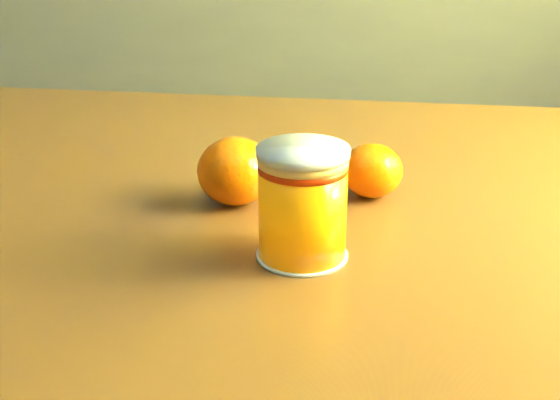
{
  "coord_description": "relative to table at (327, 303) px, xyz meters",
  "views": [
    {
      "loc": [
        0.71,
        -0.6,
        1.07
      ],
      "look_at": [
        0.73,
        -0.04,
        0.84
      ],
      "focal_mm": 50.0,
      "sensor_mm": 36.0,
      "label": 1
    }
  ],
  "objects": [
    {
      "name": "juice_glass",
      "position": [
        -0.03,
        -0.1,
        0.15
      ],
      "size": [
        0.07,
        0.07,
        0.09
      ],
      "rotation": [
        0.0,
        0.0,
        0.12
      ],
      "color": "orange",
      "rests_on": "table"
    },
    {
      "name": "orange_back",
      "position": [
        0.04,
        0.03,
        0.13
      ],
      "size": [
        0.07,
        0.07,
        0.05
      ],
      "primitive_type": "ellipsoid",
      "rotation": [
        0.0,
        0.0,
        0.2
      ],
      "color": "#F66304",
      "rests_on": "table"
    },
    {
      "name": "table",
      "position": [
        0.0,
        0.0,
        0.0
      ],
      "size": [
        1.17,
        0.91,
        0.79
      ],
      "rotation": [
        0.0,
        0.0,
        -0.17
      ],
      "color": "brown",
      "rests_on": "ground"
    },
    {
      "name": "orange_front",
      "position": [
        -0.09,
        0.01,
        0.13
      ],
      "size": [
        0.08,
        0.08,
        0.06
      ],
      "primitive_type": "ellipsoid",
      "rotation": [
        0.0,
        0.0,
        0.07
      ],
      "color": "#F66304",
      "rests_on": "table"
    }
  ]
}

